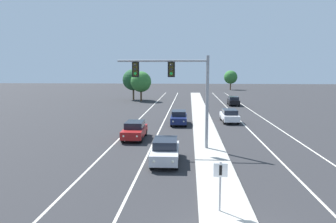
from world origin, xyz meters
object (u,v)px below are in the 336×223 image
(median_sign_post, at_px, (220,179))
(tree_far_left_a, at_px, (133,80))
(car_receding_black, at_px, (233,101))
(car_oncoming_navy, at_px, (179,117))
(overhead_signal_mast, at_px, (179,82))
(tree_far_right_a, at_px, (231,77))
(tree_far_left_b, at_px, (141,82))
(car_receding_white, at_px, (229,116))
(car_oncoming_red, at_px, (135,130))
(car_oncoming_silver, at_px, (165,150))

(median_sign_post, relative_size, tree_far_left_a, 0.34)
(car_receding_black, height_order, tree_far_left_a, tree_far_left_a)
(tree_far_left_a, bearing_deg, car_oncoming_navy, -70.19)
(overhead_signal_mast, distance_m, tree_far_left_a, 41.88)
(car_oncoming_navy, relative_size, tree_far_right_a, 0.74)
(car_receding_black, distance_m, tree_far_right_a, 44.10)
(car_receding_black, bearing_deg, car_oncoming_navy, -114.27)
(tree_far_right_a, height_order, tree_far_left_b, tree_far_right_a)
(car_receding_white, bearing_deg, car_oncoming_red, -135.23)
(car_oncoming_silver, relative_size, tree_far_right_a, 0.75)
(median_sign_post, bearing_deg, car_oncoming_red, 113.31)
(car_oncoming_navy, height_order, tree_far_right_a, tree_far_right_a)
(median_sign_post, bearing_deg, overhead_signal_mast, 101.09)
(overhead_signal_mast, height_order, tree_far_left_a, overhead_signal_mast)
(car_oncoming_red, xyz_separation_m, tree_far_right_a, (17.89, 71.48, 3.12))
(car_receding_white, bearing_deg, tree_far_left_b, 120.64)
(car_receding_white, bearing_deg, car_oncoming_navy, -162.63)
(car_oncoming_silver, height_order, tree_far_left_a, tree_far_left_a)
(median_sign_post, xyz_separation_m, car_receding_black, (6.47, 42.41, -0.77))
(car_receding_black, xyz_separation_m, tree_far_right_a, (5.12, 43.69, 3.12))
(tree_far_left_a, bearing_deg, car_receding_white, -58.79)
(tree_far_left_b, bearing_deg, car_oncoming_silver, -79.00)
(car_oncoming_navy, bearing_deg, median_sign_post, -83.57)
(tree_far_left_a, bearing_deg, overhead_signal_mast, -75.00)
(tree_far_left_b, bearing_deg, car_receding_white, -59.36)
(car_oncoming_red, bearing_deg, car_receding_black, 65.32)
(overhead_signal_mast, bearing_deg, car_oncoming_navy, 91.75)
(car_receding_white, bearing_deg, car_oncoming_silver, -111.02)
(car_oncoming_red, relative_size, tree_far_left_a, 0.70)
(car_receding_white, relative_size, tree_far_left_a, 0.71)
(car_oncoming_red, distance_m, car_receding_black, 30.58)
(tree_far_left_b, bearing_deg, car_oncoming_navy, -72.20)
(car_oncoming_silver, height_order, car_receding_white, same)
(median_sign_post, xyz_separation_m, tree_far_right_a, (11.59, 86.11, 2.35))
(car_oncoming_silver, relative_size, tree_far_left_a, 0.70)
(tree_far_right_a, distance_m, tree_far_left_a, 42.40)
(car_oncoming_silver, xyz_separation_m, tree_far_right_a, (14.55, 78.54, 3.12))
(overhead_signal_mast, height_order, tree_far_right_a, overhead_signal_mast)
(median_sign_post, height_order, car_oncoming_silver, median_sign_post)
(median_sign_post, relative_size, car_receding_white, 0.49)
(car_receding_white, xyz_separation_m, car_receding_black, (2.99, 18.08, 0.00))
(tree_far_right_a, height_order, tree_far_left_a, tree_far_left_a)
(overhead_signal_mast, relative_size, car_receding_white, 1.60)
(median_sign_post, xyz_separation_m, car_oncoming_navy, (-2.53, 22.45, -0.77))
(median_sign_post, xyz_separation_m, tree_far_left_b, (-10.96, 48.71, 2.30))
(car_receding_white, xyz_separation_m, tree_far_right_a, (8.10, 61.78, 3.12))
(car_oncoming_red, distance_m, tree_far_right_a, 73.75)
(car_oncoming_navy, xyz_separation_m, tree_far_left_a, (-10.49, 29.12, 3.35))
(tree_far_left_a, bearing_deg, tree_far_right_a, 54.53)
(car_oncoming_silver, relative_size, tree_far_left_b, 0.76)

